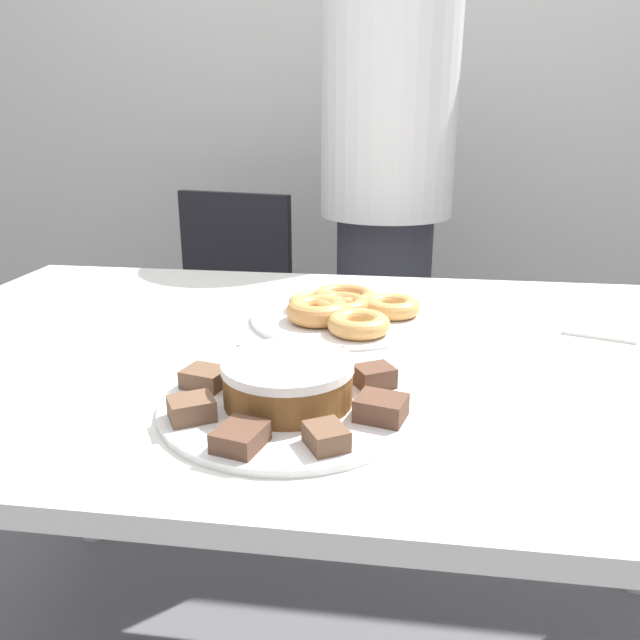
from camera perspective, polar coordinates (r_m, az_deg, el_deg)
name	(u,v)px	position (r m, az deg, el deg)	size (l,w,h in m)	color
wall_back	(383,63)	(2.53, 5.79, 22.32)	(8.00, 0.05, 2.60)	silver
table	(331,395)	(1.05, 1.00, -6.87)	(1.55, 0.95, 0.76)	silver
person_standing	(386,200)	(1.85, 6.05, 10.89)	(0.38, 0.38, 1.68)	#383842
office_chair_left	(218,342)	(2.06, -9.31, -2.00)	(0.52, 0.52, 0.88)	black
plate_cake	(288,405)	(0.81, -2.91, -7.74)	(0.33, 0.33, 0.01)	white
plate_donuts	(342,317)	(1.15, 2.04, 0.23)	(0.33, 0.33, 0.01)	white
frosted_cake	(288,381)	(0.80, -2.95, -5.58)	(0.17, 0.17, 0.06)	brown
lamington_0	(191,408)	(0.77, -11.67, -7.92)	(0.07, 0.07, 0.03)	brown
lamington_1	(240,437)	(0.71, -7.29, -10.56)	(0.06, 0.07, 0.02)	brown
lamington_2	(326,436)	(0.70, 0.57, -10.60)	(0.06, 0.06, 0.02)	brown
lamington_3	(381,408)	(0.76, 5.61, -7.99)	(0.07, 0.06, 0.03)	brown
lamington_4	(374,376)	(0.85, 5.00, -5.16)	(0.06, 0.06, 0.03)	brown
lamington_5	(324,359)	(0.91, 0.40, -3.56)	(0.06, 0.06, 0.03)	brown
lamington_6	(259,358)	(0.91, -5.58, -3.51)	(0.07, 0.08, 0.03)	brown
lamington_7	(205,378)	(0.86, -10.46, -5.20)	(0.07, 0.06, 0.02)	brown
donut_0	(342,306)	(1.14, 2.05, 1.27)	(0.11, 0.11, 0.03)	#C68447
donut_1	(318,311)	(1.10, -0.20, 0.83)	(0.11, 0.11, 0.04)	#D18E4C
donut_2	(359,324)	(1.05, 3.56, -0.36)	(0.11, 0.11, 0.03)	tan
donut_3	(392,306)	(1.15, 6.57, 1.25)	(0.10, 0.10, 0.03)	tan
donut_4	(345,298)	(1.20, 2.31, 2.04)	(0.12, 0.12, 0.03)	#C68447
donut_5	(318,302)	(1.17, -0.22, 1.61)	(0.11, 0.11, 0.03)	#E5AD66
napkin	(600,330)	(1.19, 24.25, -0.81)	(0.14, 0.13, 0.01)	white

